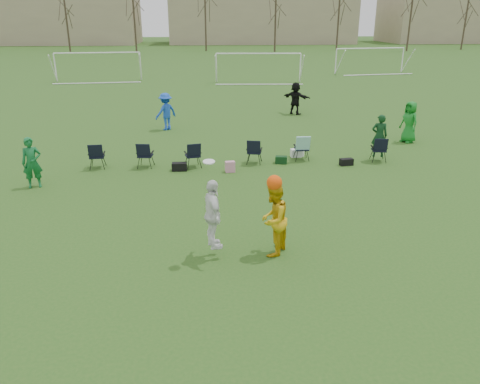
{
  "coord_description": "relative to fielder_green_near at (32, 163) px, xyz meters",
  "views": [
    {
      "loc": [
        -0.98,
        -9.43,
        5.38
      ],
      "look_at": [
        -0.09,
        1.51,
        1.25
      ],
      "focal_mm": 35.0,
      "sensor_mm": 36.0,
      "label": 1
    }
  ],
  "objects": [
    {
      "name": "ground",
      "position": [
        6.64,
        -5.87,
        -0.85
      ],
      "size": [
        260.0,
        260.0,
        0.0
      ],
      "primitive_type": "plane",
      "color": "#28561B",
      "rests_on": "ground"
    },
    {
      "name": "fielder_green_near",
      "position": [
        0.0,
        0.0,
        0.0
      ],
      "size": [
        0.71,
        0.56,
        1.71
      ],
      "primitive_type": "imported",
      "rotation": [
        0.0,
        0.0,
        0.27
      ],
      "color": "#12652E",
      "rests_on": "ground"
    },
    {
      "name": "fielder_blue",
      "position": [
        3.85,
        8.21,
        0.07
      ],
      "size": [
        1.35,
        1.29,
        1.84
      ],
      "primitive_type": "imported",
      "rotation": [
        0.0,
        0.0,
        3.85
      ],
      "color": "blue",
      "rests_on": "ground"
    },
    {
      "name": "fielder_green_far",
      "position": [
        14.96,
        4.81,
        0.07
      ],
      "size": [
        0.89,
        1.06,
        1.85
      ],
      "primitive_type": "imported",
      "rotation": [
        0.0,
        0.0,
        -1.19
      ],
      "color": "#167C22",
      "rests_on": "ground"
    },
    {
      "name": "fielder_black",
      "position": [
        11.09,
        11.66,
        0.07
      ],
      "size": [
        1.66,
        1.52,
        1.85
      ],
      "primitive_type": "imported",
      "rotation": [
        0.0,
        0.0,
        2.44
      ],
      "color": "black",
      "rests_on": "ground"
    },
    {
      "name": "center_contest",
      "position": [
        6.72,
        -5.35,
        0.15
      ],
      "size": [
        2.25,
        1.14,
        2.44
      ],
      "color": "white",
      "rests_on": "ground"
    },
    {
      "name": "sideline_setup",
      "position": [
        7.72,
        2.06,
        -0.32
      ],
      "size": [
        11.56,
        2.14,
        1.84
      ],
      "color": "#0E3617",
      "rests_on": "ground"
    },
    {
      "name": "goal_left",
      "position": [
        -3.36,
        28.13,
        1.07
      ],
      "size": [
        7.39,
        0.76,
        2.46
      ],
      "rotation": [
        0.0,
        0.0,
        0.09
      ],
      "color": "white",
      "rests_on": "ground"
    },
    {
      "name": "goal_mid",
      "position": [
        10.64,
        26.13,
        1.07
      ],
      "size": [
        7.4,
        0.63,
        2.46
      ],
      "rotation": [
        0.0,
        0.0,
        -0.07
      ],
      "color": "white",
      "rests_on": "ground"
    },
    {
      "name": "goal_right",
      "position": [
        22.64,
        32.13,
        1.07
      ],
      "size": [
        7.35,
        1.14,
        2.46
      ],
      "rotation": [
        0.0,
        0.0,
        0.14
      ],
      "color": "white",
      "rests_on": "ground"
    },
    {
      "name": "tree_line",
      "position": [
        6.87,
        63.98,
        4.24
      ],
      "size": [
        110.28,
        3.28,
        11.4
      ],
      "color": "#382B21",
      "rests_on": "ground"
    },
    {
      "name": "building_row",
      "position": [
        13.36,
        90.13,
        5.14
      ],
      "size": [
        126.0,
        16.0,
        13.0
      ],
      "color": "tan",
      "rests_on": "ground"
    }
  ]
}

